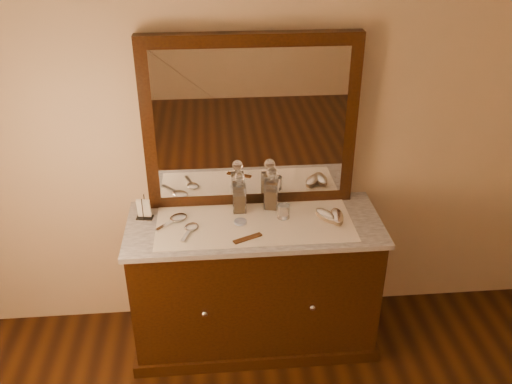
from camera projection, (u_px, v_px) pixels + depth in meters
dresser_cabinet at (255, 284)px, 3.27m from camera, size 1.40×0.55×0.82m
dresser_plinth at (255, 330)px, 3.44m from camera, size 1.46×0.59×0.08m
knob_left at (205, 314)px, 2.97m from camera, size 0.04×0.04×0.04m
knob_right at (312, 307)px, 3.02m from camera, size 0.04×0.04×0.04m
marble_top at (254, 224)px, 3.06m from camera, size 1.44×0.59×0.03m
mirror_frame at (251, 123)px, 3.03m from camera, size 1.20×0.08×1.00m
mirror_glass at (251, 126)px, 3.00m from camera, size 1.06×0.01×0.86m
lace_runner at (255, 224)px, 3.03m from camera, size 1.10×0.45×0.00m
pin_dish at (240, 222)px, 3.04m from camera, size 0.09×0.09×0.01m
comb at (248, 238)px, 2.90m from camera, size 0.16×0.10×0.01m
napkin_rack at (144, 209)px, 3.07m from camera, size 0.10×0.07×0.14m
decanter_left at (239, 196)px, 3.11m from camera, size 0.08×0.08×0.25m
decanter_right at (271, 192)px, 3.14m from camera, size 0.10×0.10×0.26m
brush_near at (326, 216)px, 3.06m from camera, size 0.15×0.18×0.04m
brush_far at (337, 217)px, 3.05m from camera, size 0.09×0.17×0.04m
hand_mirror_outer at (176, 219)px, 3.06m from camera, size 0.19×0.20×0.02m
hand_mirror_inner at (190, 228)px, 2.97m from camera, size 0.11×0.20×0.02m
tumblers at (284, 211)px, 3.07m from camera, size 0.07×0.07×0.08m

